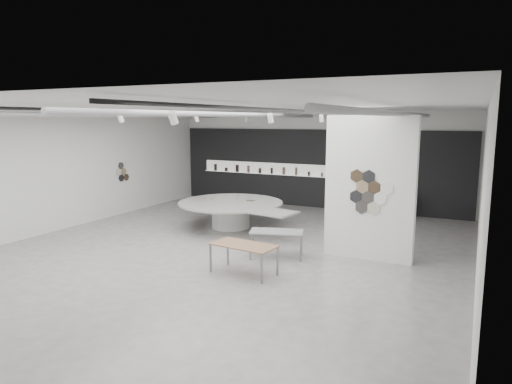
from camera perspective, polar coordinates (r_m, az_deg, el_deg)
The scene contains 7 objects.
room at distance 12.01m, azimuth -3.96°, elevation 2.24°, with size 12.02×14.02×3.82m.
back_wall_display at distance 18.35m, azimuth 7.08°, elevation 2.89°, with size 11.80×0.27×3.10m.
partition_column at distance 11.68m, azimuth 14.06°, elevation 0.44°, with size 2.20×0.38×3.60m.
display_island at distance 14.78m, azimuth -3.01°, elevation -2.39°, with size 4.56×3.94×0.87m.
sample_table_wood at distance 10.42m, azimuth -1.56°, elevation -6.84°, with size 1.55×0.91×0.69m.
sample_table_stone at distance 11.66m, azimuth 2.59°, elevation -5.18°, with size 1.48×1.05×0.69m.
kitchen_counter at distance 17.36m, azimuth 16.24°, elevation -1.32°, with size 1.67×0.67×1.31m.
Camera 1 is at (5.92, -10.30, 3.50)m, focal length 32.00 mm.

